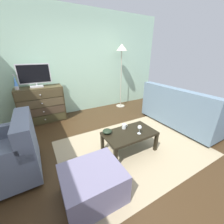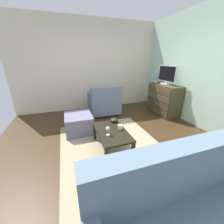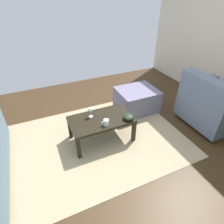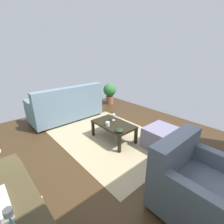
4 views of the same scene
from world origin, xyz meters
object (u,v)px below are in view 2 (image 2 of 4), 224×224
object	(u,v)px
armchair	(104,103)
ottoman	(79,123)
mug	(120,127)
tv	(167,75)
lava_lamp	(156,78)
bowl_decorative	(114,120)
couch_large	(203,222)
wine_glass	(108,129)
dresser	(164,100)
coffee_table	(112,133)

from	to	relation	value
armchair	ottoman	world-z (taller)	armchair
mug	tv	bearing A→B (deg)	122.42
lava_lamp	ottoman	world-z (taller)	lava_lamp
bowl_decorative	couch_large	xyz separation A→B (m)	(2.00, 0.04, -0.06)
wine_glass	ottoman	bearing A→B (deg)	-158.86
dresser	ottoman	size ratio (longest dim) A/B	1.50
tv	couch_large	bearing A→B (deg)	-33.18
armchair	tv	bearing A→B (deg)	72.96
dresser	bowl_decorative	bearing A→B (deg)	-65.76
mug	couch_large	size ratio (longest dim) A/B	0.06
mug	armchair	distance (m)	1.78
mug	bowl_decorative	xyz separation A→B (m)	(-0.35, 0.01, -0.01)
dresser	couch_large	xyz separation A→B (m)	(2.87, -1.87, -0.09)
dresser	wine_glass	xyz separation A→B (m)	(1.33, -2.19, 0.05)
tv	lava_lamp	bearing A→B (deg)	-170.41
tv	coffee_table	world-z (taller)	tv
bowl_decorative	coffee_table	bearing A→B (deg)	-26.00
dresser	couch_large	distance (m)	3.42
lava_lamp	wine_glass	size ratio (longest dim) A/B	2.10
armchair	bowl_decorative	bearing A→B (deg)	-7.92
coffee_table	mug	bearing A→B (deg)	92.58
bowl_decorative	wine_glass	bearing A→B (deg)	-30.82
couch_large	mug	bearing A→B (deg)	-178.25
dresser	mug	bearing A→B (deg)	-57.83
wine_glass	bowl_decorative	bearing A→B (deg)	149.18
couch_large	lava_lamp	bearing A→B (deg)	151.00
dresser	wine_glass	size ratio (longest dim) A/B	6.69
lava_lamp	armchair	world-z (taller)	lava_lamp
lava_lamp	couch_large	world-z (taller)	lava_lamp
dresser	couch_large	bearing A→B (deg)	-33.10
mug	couch_large	bearing A→B (deg)	1.75
coffee_table	ottoman	xyz separation A→B (m)	(-0.90, -0.50, -0.13)
tv	couch_large	world-z (taller)	tv
coffee_table	dresser	bearing A→B (deg)	120.22
mug	couch_large	xyz separation A→B (m)	(1.66, 0.05, -0.06)
wine_glass	ottoman	xyz separation A→B (m)	(-1.02, -0.39, -0.29)
lava_lamp	couch_large	size ratio (longest dim) A/B	0.18
armchair	ottoman	distance (m)	1.24
bowl_decorative	ottoman	bearing A→B (deg)	-129.23
coffee_table	lava_lamp	bearing A→B (deg)	128.77
wine_glass	armchair	bearing A→B (deg)	165.82
dresser	lava_lamp	size ratio (longest dim) A/B	3.18
tv	mug	size ratio (longest dim) A/B	6.15
tv	lava_lamp	world-z (taller)	tv
wine_glass	couch_large	world-z (taller)	couch_large
dresser	wine_glass	world-z (taller)	dresser
lava_lamp	wine_glass	world-z (taller)	lava_lamp
couch_large	ottoman	bearing A→B (deg)	-164.28
lava_lamp	armchair	xyz separation A→B (m)	(-0.13, -1.67, -0.69)
mug	armchair	world-z (taller)	armchair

